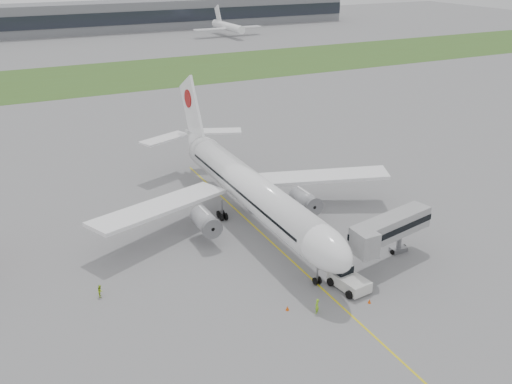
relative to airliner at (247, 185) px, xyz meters
name	(u,v)px	position (x,y,z in m)	size (l,w,h in m)	color
ground	(262,233)	(0.00, -4.87, -5.66)	(600.00, 600.00, 0.00)	slate
apron_markings	(278,248)	(0.00, -9.87, -5.66)	(70.00, 70.00, 0.04)	yellow
grass_strip	(92,78)	(0.00, 115.13, -5.65)	(600.00, 50.00, 0.02)	#3D5B22
terminal_building	(43,20)	(0.00, 225.00, 1.34)	(320.00, 22.30, 14.00)	slate
airliner	(247,185)	(0.00, 0.00, 0.00)	(48.13, 53.95, 17.88)	white
pushback_tug	(347,278)	(2.94, -22.01, -4.48)	(3.94, 5.34, 2.57)	silver
jet_bridge	(387,229)	(10.75, -19.16, -0.93)	(13.64, 6.59, 6.40)	gray
safety_cone_left	(287,308)	(-5.94, -23.11, -5.37)	(0.42, 0.42, 0.58)	#E6520C
safety_cone_right	(369,301)	(3.27, -26.06, -5.40)	(0.38, 0.38, 0.53)	#E6520C
ground_crew_near	(317,306)	(-3.21, -24.99, -4.76)	(0.66, 0.43, 1.80)	#8DD122
ground_crew_far	(100,291)	(-24.29, -10.93, -4.90)	(0.74, 0.58, 1.53)	#9FC721
distant_aircraft_right	(228,36)	(76.71, 182.84, -5.66)	(33.44, 29.50, 12.78)	white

